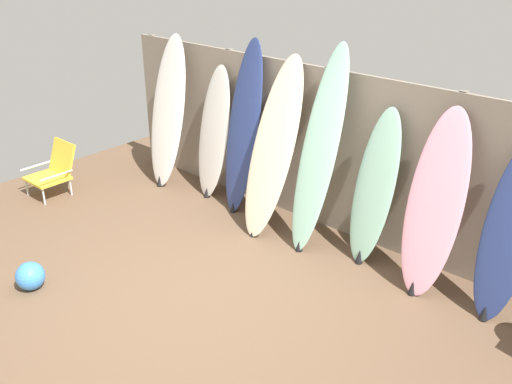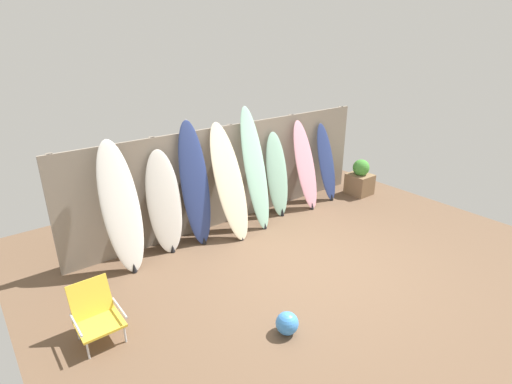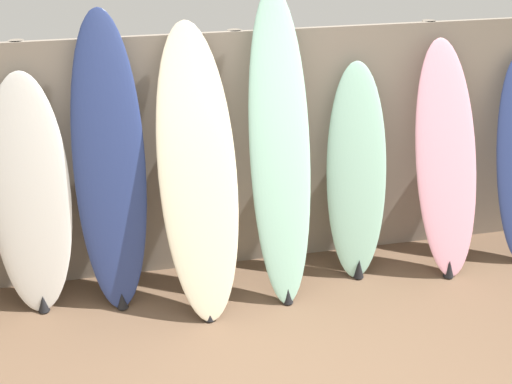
% 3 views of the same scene
% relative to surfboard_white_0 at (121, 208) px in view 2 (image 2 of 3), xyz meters
% --- Properties ---
extents(ground, '(7.68, 7.68, 0.00)m').
position_rel_surfboard_white_0_xyz_m(ground, '(2.17, -1.64, -0.95)').
color(ground, brown).
extents(fence_back, '(6.08, 0.11, 1.80)m').
position_rel_surfboard_white_0_xyz_m(fence_back, '(2.17, 0.37, -0.05)').
color(fence_back, gray).
rests_on(fence_back, ground).
extents(surfboard_white_0, '(0.58, 0.54, 1.93)m').
position_rel_surfboard_white_0_xyz_m(surfboard_white_0, '(0.00, 0.00, 0.00)').
color(surfboard_white_0, white).
rests_on(surfboard_white_0, ground).
extents(surfboard_white_1, '(0.58, 0.43, 1.64)m').
position_rel_surfboard_white_0_xyz_m(surfboard_white_1, '(0.71, 0.11, -0.15)').
color(surfboard_white_1, white).
rests_on(surfboard_white_1, ground).
extents(surfboard_navy_2, '(0.51, 0.49, 2.02)m').
position_rel_surfboard_white_0_xyz_m(surfboard_navy_2, '(1.25, 0.07, 0.05)').
color(surfboard_navy_2, navy).
rests_on(surfboard_navy_2, ground).
extents(surfboard_cream_3, '(0.55, 0.78, 1.92)m').
position_rel_surfboard_white_0_xyz_m(surfboard_cream_3, '(1.82, -0.07, -0.01)').
color(surfboard_cream_3, beige).
rests_on(surfboard_cream_3, ground).
extents(surfboard_seafoam_4, '(0.44, 0.68, 2.12)m').
position_rel_surfboard_white_0_xyz_m(surfboard_seafoam_4, '(2.39, -0.03, 0.09)').
color(surfboard_seafoam_4, '#9ED6BC').
rests_on(surfboard_seafoam_4, ground).
extents(surfboard_seafoam_5, '(0.49, 0.46, 1.58)m').
position_rel_surfboard_white_0_xyz_m(surfboard_seafoam_5, '(3.00, 0.08, -0.18)').
color(surfboard_seafoam_5, '#9ED6BC').
rests_on(surfboard_seafoam_5, ground).
extents(surfboard_pink_6, '(0.57, 0.62, 1.72)m').
position_rel_surfboard_white_0_xyz_m(surfboard_pink_6, '(3.66, -0.00, -0.11)').
color(surfboard_pink_6, pink).
rests_on(surfboard_pink_6, ground).
extents(surfboard_navy_7, '(0.44, 0.52, 1.56)m').
position_rel_surfboard_white_0_xyz_m(surfboard_navy_7, '(4.32, 0.04, -0.19)').
color(surfboard_navy_7, navy).
rests_on(surfboard_navy_7, ground).
extents(beach_chair, '(0.50, 0.55, 0.65)m').
position_rel_surfboard_white_0_xyz_m(beach_chair, '(-0.84, -1.22, -0.63)').
color(beach_chair, silver).
rests_on(beach_chair, ground).
extents(planter_box, '(0.45, 0.49, 0.77)m').
position_rel_surfboard_white_0_xyz_m(planter_box, '(5.07, -0.27, -0.62)').
color(planter_box, '#846647').
rests_on(planter_box, ground).
extents(beach_ball, '(0.27, 0.27, 0.27)m').
position_rel_surfboard_white_0_xyz_m(beach_ball, '(0.91, -2.54, -0.82)').
color(beach_ball, '#3F8CE5').
rests_on(beach_ball, ground).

